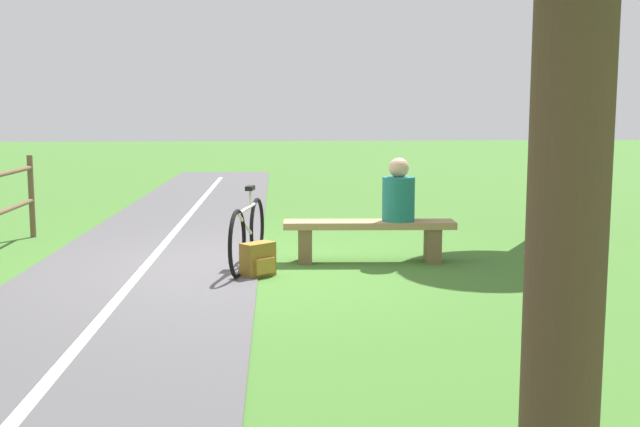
{
  "coord_description": "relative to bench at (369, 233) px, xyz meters",
  "views": [
    {
      "loc": [
        -0.23,
        8.53,
        1.73
      ],
      "look_at": [
        -0.84,
        1.39,
        0.78
      ],
      "focal_mm": 42.58,
      "sensor_mm": 36.0,
      "label": 1
    }
  ],
  "objects": [
    {
      "name": "person_seated",
      "position": [
        -0.34,
        0.02,
        0.45
      ],
      "size": [
        0.4,
        0.4,
        0.74
      ],
      "rotation": [
        0.0,
        0.0,
        -0.07
      ],
      "color": "#1E6B66",
      "rests_on": "bench"
    },
    {
      "name": "bicycle",
      "position": [
        1.41,
        0.21,
        0.04
      ],
      "size": [
        0.39,
        1.8,
        0.91
      ],
      "rotation": [
        0.0,
        0.0,
        1.38
      ],
      "color": "black",
      "rests_on": "ground_plane"
    },
    {
      "name": "bench",
      "position": [
        0.0,
        0.0,
        0.0
      ],
      "size": [
        2.02,
        0.52,
        0.48
      ],
      "rotation": [
        0.0,
        0.0,
        -0.07
      ],
      "color": "#A88456",
      "rests_on": "ground_plane"
    },
    {
      "name": "ground_plane",
      "position": [
        1.54,
        0.14,
        -0.34
      ],
      "size": [
        80.0,
        80.0,
        0.0
      ],
      "primitive_type": "plane",
      "color": "#3D6B28"
    },
    {
      "name": "path_centre_line",
      "position": [
        2.67,
        4.14,
        -0.32
      ],
      "size": [
        0.93,
        31.99,
        0.0
      ],
      "primitive_type": "cube",
      "rotation": [
        0.0,
        0.0,
        -0.03
      ],
      "color": "silver",
      "rests_on": "paved_path"
    },
    {
      "name": "backpack",
      "position": [
        1.3,
        0.7,
        -0.16
      ],
      "size": [
        0.4,
        0.38,
        0.36
      ],
      "rotation": [
        0.0,
        0.0,
        0.69
      ],
      "color": "olive",
      "rests_on": "ground_plane"
    },
    {
      "name": "paved_path",
      "position": [
        2.67,
        4.14,
        -0.33
      ],
      "size": [
        3.49,
        36.05,
        0.02
      ],
      "primitive_type": "cube",
      "rotation": [
        0.0,
        0.0,
        -0.03
      ],
      "color": "#4C494C",
      "rests_on": "ground_plane"
    }
  ]
}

